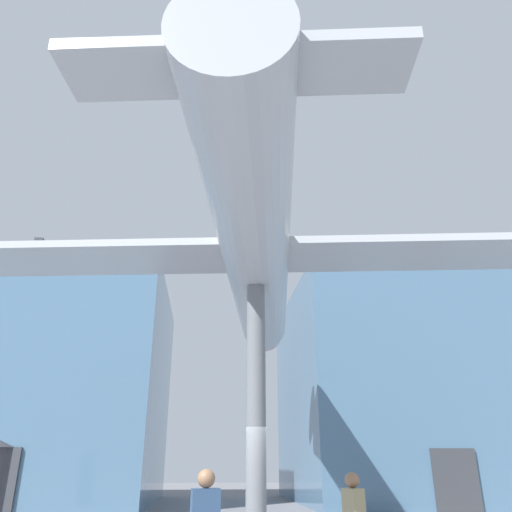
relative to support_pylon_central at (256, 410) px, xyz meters
The scene contains 4 objects.
glass_pavilion_left 17.08m from the support_pylon_central, 120.53° to the left, with size 10.50×11.68×10.82m.
glass_pavilion_right 17.08m from the support_pylon_central, 59.47° to the left, with size 10.50×11.68×10.82m.
support_pylon_central is the anchor object (origin of this frame).
suspended_airplane 3.70m from the support_pylon_central, 82.03° to the left, with size 14.68×15.72×3.22m.
Camera 1 is at (-1.12, -11.42, 1.80)m, focal length 35.00 mm.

